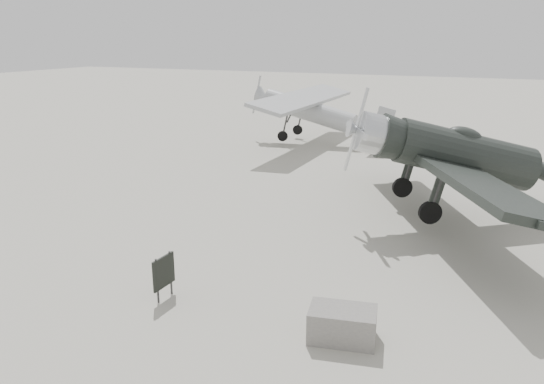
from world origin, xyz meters
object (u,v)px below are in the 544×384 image
Objects in this scene: highwing_monoplane at (315,108)px; equipment_block at (342,324)px; sign_board at (164,272)px; lowwing_monoplane at (476,158)px.

highwing_monoplane is 8.45× the size of equipment_block.
sign_board is (3.39, -20.68, -1.50)m from highwing_monoplane.
equipment_block is (-1.93, -9.48, -1.95)m from lowwing_monoplane.
highwing_monoplane is (-10.03, 11.20, -0.10)m from lowwing_monoplane.
lowwing_monoplane reaches higher than sign_board.
lowwing_monoplane is at bearing 78.50° from equipment_block.
lowwing_monoplane is 15.04m from highwing_monoplane.
highwing_monoplane reaches higher than sign_board.
sign_board is (-4.70, 0.00, 0.34)m from equipment_block.
lowwing_monoplane is 1.05× the size of highwing_monoplane.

